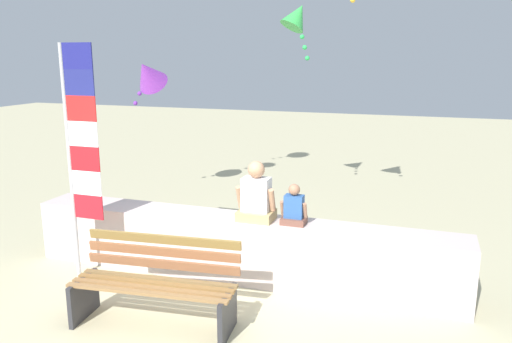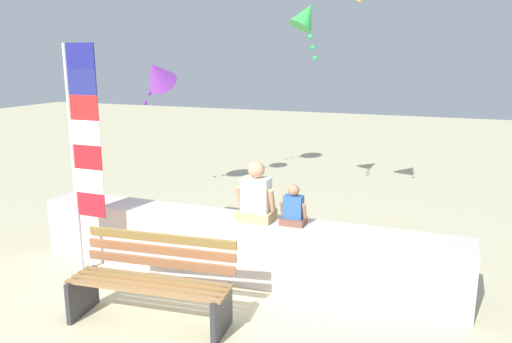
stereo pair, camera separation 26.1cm
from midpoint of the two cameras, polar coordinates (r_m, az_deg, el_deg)
ground_plane at (r=5.65m, az=-5.18°, el=-15.98°), size 40.00×40.00×0.00m
seawall_ledge at (r=6.38m, az=-0.85°, el=-8.52°), size 5.49×0.56×0.78m
park_bench at (r=5.46m, az=-10.26°, el=-12.25°), size 1.75×0.77×0.88m
person_adult at (r=6.08m, az=1.26°, el=-2.93°), size 0.48×0.35×0.73m
person_child at (r=5.97m, az=5.50°, el=-4.23°), size 0.32×0.23×0.49m
flag_banner at (r=6.41m, az=-17.99°, el=3.00°), size 0.45×0.05×2.87m
kite_green at (r=9.27m, az=6.49°, el=16.99°), size 0.75×0.74×1.06m
kite_purple at (r=9.49m, az=-10.31°, el=10.80°), size 0.64×0.78×0.95m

